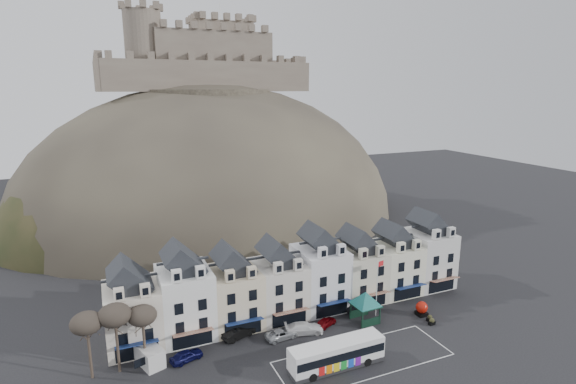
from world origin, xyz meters
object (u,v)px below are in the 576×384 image
object	(u,v)px
bus	(337,353)
white_van	(148,354)
car_silver	(281,334)
car_white	(304,328)
red_buoy	(422,308)
car_navy	(186,356)
car_charcoal	(358,308)
bus_shelter	(366,299)
car_maroon	(326,322)
flagpole	(377,284)
car_black	(239,332)

from	to	relation	value
bus	white_van	size ratio (longest dim) A/B	2.14
car_silver	car_white	xyz separation A→B (m)	(3.30, -0.08, 0.15)
red_buoy	car_navy	xyz separation A→B (m)	(-34.10, 2.35, -0.40)
car_charcoal	bus_shelter	bearing A→B (deg)	166.75
bus_shelter	car_maroon	world-z (taller)	bus_shelter
white_van	car_navy	bearing A→B (deg)	-38.25
bus	car_charcoal	size ratio (longest dim) A/B	3.04
car_maroon	flagpole	bearing A→B (deg)	-115.74
white_van	car_maroon	xyz separation A→B (m)	(24.02, -0.99, -0.55)
red_buoy	car_charcoal	size ratio (longest dim) A/B	0.55
car_silver	car_white	world-z (taller)	car_white
red_buoy	white_van	world-z (taller)	white_van
white_van	car_white	size ratio (longest dim) A/B	1.05
red_buoy	car_white	size ratio (longest dim) A/B	0.40
car_charcoal	car_white	bearing A→B (deg)	101.97
red_buoy	car_black	xyz separation A→B (m)	(-26.60, 4.85, -0.33)
bus_shelter	car_navy	bearing A→B (deg)	176.36
car_silver	car_white	size ratio (longest dim) A/B	0.83
car_navy	car_maroon	size ratio (longest dim) A/B	1.13
bus	car_silver	distance (m)	9.36
flagpole	red_buoy	bearing A→B (deg)	-23.55
bus	red_buoy	bearing A→B (deg)	18.62
white_van	car_navy	distance (m)	4.68
red_buoy	flagpole	world-z (taller)	flagpole
red_buoy	bus_shelter	bearing A→B (deg)	168.12
car_navy	car_silver	distance (m)	12.70
bus	bus_shelter	bearing A→B (deg)	40.65
white_van	car_maroon	size ratio (longest dim) A/B	1.53
flagpole	car_maroon	size ratio (longest dim) A/B	2.38
car_charcoal	bus	bearing A→B (deg)	136.89
flagpole	car_navy	distance (m)	28.29
red_buoy	flagpole	size ratio (longest dim) A/B	0.25
flagpole	car_white	world-z (taller)	flagpole
bus	car_white	size ratio (longest dim) A/B	2.24
flagpole	car_black	distance (m)	21.00
car_navy	bus_shelter	bearing A→B (deg)	-108.70
bus	flagpole	distance (m)	14.91
flagpole	car_navy	bearing A→B (deg)	-179.34
bus_shelter	car_white	bearing A→B (deg)	174.33
red_buoy	car_maroon	bearing A→B (deg)	168.84
car_black	car_white	xyz separation A→B (m)	(8.50, -2.50, -0.00)
car_silver	car_black	bearing A→B (deg)	58.41
white_van	car_black	world-z (taller)	white_van
flagpole	car_charcoal	world-z (taller)	flagpole
bus_shelter	red_buoy	world-z (taller)	bus_shelter
bus	car_navy	size ratio (longest dim) A/B	2.89
flagpole	car_silver	size ratio (longest dim) A/B	1.96
red_buoy	car_black	distance (m)	27.04
car_navy	car_white	xyz separation A→B (m)	(16.00, 0.00, 0.07)
car_silver	car_charcoal	world-z (taller)	car_charcoal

